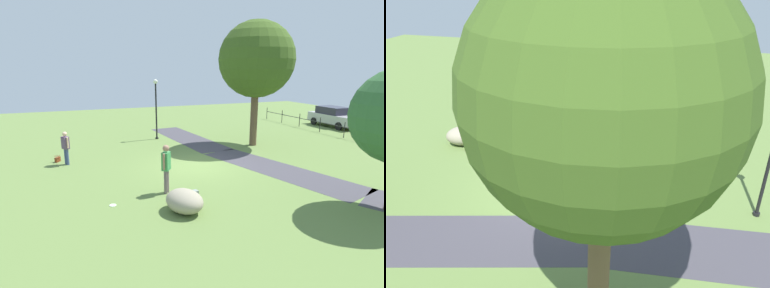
% 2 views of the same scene
% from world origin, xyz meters
% --- Properties ---
extents(ground_plane, '(48.00, 48.00, 0.00)m').
position_xyz_m(ground_plane, '(0.00, 0.00, 0.00)').
color(ground_plane, olive).
extents(footpath_segment_near, '(8.16, 2.83, 0.01)m').
position_xyz_m(footpath_segment_near, '(-6.02, 1.75, 0.00)').
color(footpath_segment_near, '#413E46').
rests_on(footpath_segment_near, ground).
extents(footpath_segment_mid, '(8.27, 4.08, 0.01)m').
position_xyz_m(footpath_segment_mid, '(1.83, 3.15, 0.00)').
color(footpath_segment_mid, '#413E46').
rests_on(footpath_segment_mid, ground).
extents(large_shade_tree, '(4.34, 4.34, 7.18)m').
position_xyz_m(large_shade_tree, '(-2.68, 4.74, 4.98)').
color(large_shade_tree, brown).
rests_on(large_shade_tree, ground).
extents(lawn_boulder, '(1.65, 1.44, 0.74)m').
position_xyz_m(lawn_boulder, '(4.45, -2.33, 0.37)').
color(lawn_boulder, gray).
rests_on(lawn_boulder, ground).
extents(woman_with_handbag, '(0.47, 0.38, 1.60)m').
position_xyz_m(woman_with_handbag, '(-2.52, -5.74, 0.92)').
color(woman_with_handbag, '#3C4B78').
rests_on(woman_with_handbag, ground).
extents(man_near_boulder, '(0.43, 0.41, 1.82)m').
position_xyz_m(man_near_boulder, '(2.70, -2.38, 1.07)').
color(man_near_boulder, '#6A5B5D').
rests_on(man_near_boulder, ground).
extents(handbag_on_grass, '(0.38, 0.38, 0.31)m').
position_xyz_m(handbag_on_grass, '(-3.18, -6.17, 0.14)').
color(handbag_on_grass, maroon).
rests_on(handbag_on_grass, ground).
extents(backpack_by_boulder, '(0.30, 0.31, 0.40)m').
position_xyz_m(backpack_by_boulder, '(3.83, -1.74, 0.19)').
color(backpack_by_boulder, gray).
rests_on(backpack_by_boulder, ground).
extents(frisbee_on_grass, '(0.22, 0.22, 0.02)m').
position_xyz_m(frisbee_on_grass, '(3.11, -4.40, 0.01)').
color(frisbee_on_grass, white).
rests_on(frisbee_on_grass, ground).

